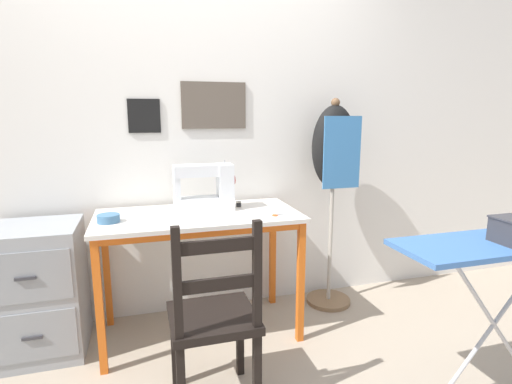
% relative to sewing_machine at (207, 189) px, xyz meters
% --- Properties ---
extents(ground_plane, '(14.00, 14.00, 0.00)m').
position_rel_sewing_machine_xyz_m(ground_plane, '(-0.07, -0.39, -0.92)').
color(ground_plane, tan).
extents(wall_back, '(10.00, 0.07, 2.55)m').
position_rel_sewing_machine_xyz_m(wall_back, '(-0.07, 0.29, 0.36)').
color(wall_back, silver).
rests_on(wall_back, ground_plane).
extents(sewing_table, '(1.21, 0.61, 0.78)m').
position_rel_sewing_machine_xyz_m(sewing_table, '(-0.07, -0.10, -0.23)').
color(sewing_table, silver).
rests_on(sewing_table, ground_plane).
extents(sewing_machine, '(0.38, 0.16, 0.31)m').
position_rel_sewing_machine_xyz_m(sewing_machine, '(0.00, 0.00, 0.00)').
color(sewing_machine, white).
rests_on(sewing_machine, sewing_table).
extents(fabric_bowl, '(0.12, 0.12, 0.04)m').
position_rel_sewing_machine_xyz_m(fabric_bowl, '(-0.58, -0.14, -0.11)').
color(fabric_bowl, teal).
rests_on(fabric_bowl, sewing_table).
extents(scissors, '(0.14, 0.05, 0.01)m').
position_rel_sewing_machine_xyz_m(scissors, '(0.39, -0.26, -0.13)').
color(scissors, silver).
rests_on(scissors, sewing_table).
extents(thread_spool_near_machine, '(0.04, 0.04, 0.04)m').
position_rel_sewing_machine_xyz_m(thread_spool_near_machine, '(0.21, 0.02, -0.12)').
color(thread_spool_near_machine, black).
rests_on(thread_spool_near_machine, sewing_table).
extents(wooden_chair, '(0.40, 0.38, 0.93)m').
position_rel_sewing_machine_xyz_m(wooden_chair, '(-0.10, -0.75, -0.47)').
color(wooden_chair, black).
rests_on(wooden_chair, ground_plane).
extents(filing_cabinet, '(0.47, 0.48, 0.76)m').
position_rel_sewing_machine_xyz_m(filing_cabinet, '(-0.99, -0.02, -0.54)').
color(filing_cabinet, '#93999E').
rests_on(filing_cabinet, ground_plane).
extents(dress_form, '(0.32, 0.32, 1.48)m').
position_rel_sewing_machine_xyz_m(dress_form, '(0.89, 0.06, 0.15)').
color(dress_form, '#846647').
rests_on(dress_form, ground_plane).
extents(ironing_board, '(1.03, 0.34, 0.82)m').
position_rel_sewing_machine_xyz_m(ironing_board, '(1.18, -1.08, -0.15)').
color(ironing_board, '#3D6BAD').
rests_on(ironing_board, ground_plane).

